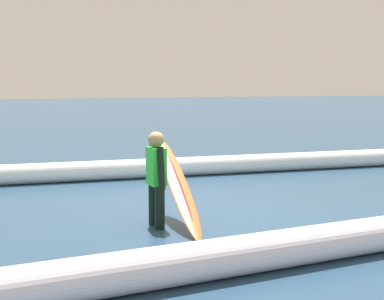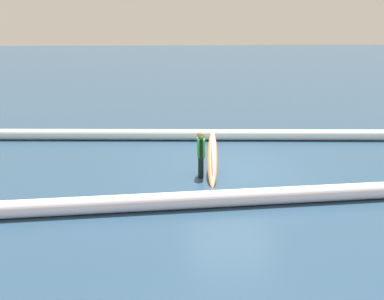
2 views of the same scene
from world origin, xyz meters
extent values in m
plane|color=navy|center=(0.00, 0.00, 0.00)|extent=(134.67, 134.67, 0.00)
cylinder|color=black|center=(0.94, 0.25, 0.29)|extent=(0.14, 0.14, 0.58)
cylinder|color=black|center=(0.95, 0.53, 0.29)|extent=(0.14, 0.14, 0.58)
cube|color=#2DD83F|center=(0.95, 0.39, 0.84)|extent=(0.21, 0.34, 0.52)
sphere|color=#A38957|center=(0.95, 0.39, 1.20)|extent=(0.22, 0.22, 0.22)
cylinder|color=black|center=(0.94, 0.18, 0.84)|extent=(0.09, 0.19, 0.58)
cylinder|color=black|center=(0.95, 0.61, 0.84)|extent=(0.09, 0.17, 0.58)
ellipsoid|color=#E55926|center=(0.62, 0.40, 0.54)|extent=(0.47, 2.00, 1.12)
ellipsoid|color=red|center=(0.62, 0.40, 0.55)|extent=(0.26, 1.60, 0.91)
cylinder|color=white|center=(0.68, -3.71, 0.20)|extent=(24.73, 2.13, 0.40)
cylinder|color=white|center=(0.57, 2.64, 0.20)|extent=(19.58, 1.89, 0.41)
camera|label=1|loc=(3.49, 7.91, 1.97)|focal=54.98mm
camera|label=2|loc=(1.97, 12.92, 4.30)|focal=43.78mm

